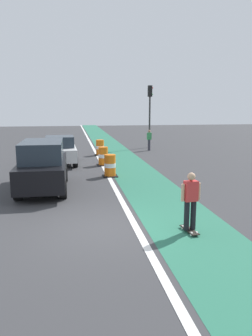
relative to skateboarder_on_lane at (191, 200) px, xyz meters
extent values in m
plane|color=#38383A|center=(-2.29, 0.70, -0.91)|extent=(100.00, 100.00, 0.00)
cube|color=#286B51|center=(0.11, 12.70, -0.91)|extent=(2.50, 80.00, 0.01)
cube|color=silver|center=(-1.39, 12.70, -0.91)|extent=(0.20, 80.00, 0.01)
cube|color=black|center=(0.00, 0.00, -0.84)|extent=(0.33, 0.82, 0.02)
cylinder|color=silver|center=(0.11, -0.25, -0.86)|extent=(0.05, 0.11, 0.11)
cylinder|color=silver|center=(-0.04, -0.27, -0.86)|extent=(0.05, 0.11, 0.11)
cylinder|color=silver|center=(0.04, 0.27, -0.86)|extent=(0.05, 0.11, 0.11)
cylinder|color=silver|center=(-0.11, 0.25, -0.86)|extent=(0.05, 0.11, 0.11)
cylinder|color=black|center=(0.10, 0.01, -0.42)|extent=(0.15, 0.15, 0.82)
cylinder|color=black|center=(-0.10, -0.01, -0.42)|extent=(0.15, 0.15, 0.82)
cube|color=red|center=(0.00, 0.00, 0.27)|extent=(0.39, 0.27, 0.56)
cylinder|color=tan|center=(0.24, 0.03, 0.24)|extent=(0.09, 0.09, 0.48)
cylinder|color=tan|center=(-0.24, -0.03, 0.24)|extent=(0.09, 0.09, 0.48)
sphere|color=tan|center=(0.00, 0.00, 0.67)|extent=(0.22, 0.22, 0.22)
cube|color=black|center=(-4.35, 5.47, -0.12)|extent=(1.84, 4.60, 0.90)
cube|color=#232D38|center=(-4.35, 5.47, 0.73)|extent=(1.62, 2.85, 0.80)
cylinder|color=black|center=(-5.17, 6.89, -0.57)|extent=(0.28, 0.68, 0.68)
cylinder|color=black|center=(-3.53, 6.89, -0.57)|extent=(0.28, 0.68, 0.68)
cylinder|color=black|center=(-5.17, 4.04, -0.57)|extent=(0.28, 0.68, 0.68)
cylinder|color=black|center=(-3.53, 4.04, -0.57)|extent=(0.28, 0.68, 0.68)
cube|color=silver|center=(-3.85, 11.71, -0.21)|extent=(2.00, 4.17, 0.72)
cube|color=#232D38|center=(-3.85, 11.46, 0.47)|extent=(1.68, 1.78, 0.64)
cylinder|color=black|center=(-4.72, 12.95, -0.57)|extent=(0.31, 0.69, 0.68)
cylinder|color=black|center=(-3.08, 13.01, -0.57)|extent=(0.31, 0.69, 0.68)
cylinder|color=black|center=(-4.62, 10.41, -0.57)|extent=(0.31, 0.69, 0.68)
cylinder|color=black|center=(-2.99, 10.47, -0.57)|extent=(0.31, 0.69, 0.68)
cylinder|color=orange|center=(-1.31, 7.67, -0.66)|extent=(0.56, 0.56, 0.42)
cylinder|color=white|center=(-1.31, 7.67, -0.35)|extent=(0.57, 0.57, 0.21)
cylinder|color=orange|center=(-1.31, 7.67, -0.03)|extent=(0.56, 0.56, 0.42)
cube|color=black|center=(-1.31, 7.67, -0.89)|extent=(0.73, 0.73, 0.04)
cylinder|color=orange|center=(-1.34, 10.80, -0.66)|extent=(0.56, 0.56, 0.42)
cylinder|color=white|center=(-1.34, 10.80, -0.35)|extent=(0.57, 0.57, 0.21)
cylinder|color=orange|center=(-1.34, 10.80, -0.03)|extent=(0.56, 0.56, 0.42)
cube|color=black|center=(-1.34, 10.80, -0.89)|extent=(0.73, 0.73, 0.04)
cylinder|color=orange|center=(-1.17, 14.90, -0.66)|extent=(0.56, 0.56, 0.42)
cylinder|color=white|center=(-1.17, 14.90, -0.35)|extent=(0.57, 0.57, 0.21)
cylinder|color=orange|center=(-1.17, 14.90, -0.03)|extent=(0.56, 0.56, 0.42)
cube|color=black|center=(-1.17, 14.90, -0.89)|extent=(0.73, 0.73, 0.04)
cylinder|color=#2D2D2D|center=(3.31, 18.57, 1.19)|extent=(0.14, 0.14, 4.20)
cube|color=black|center=(3.31, 18.57, 3.74)|extent=(0.32, 0.32, 0.90)
sphere|color=red|center=(3.48, 18.57, 4.00)|extent=(0.16, 0.16, 0.16)
sphere|color=green|center=(3.48, 18.57, 3.48)|extent=(0.16, 0.16, 0.16)
cylinder|color=#33333D|center=(2.85, 16.74, -0.48)|extent=(0.20, 0.20, 0.86)
cube|color=#338C4C|center=(2.85, 16.74, 0.22)|extent=(0.34, 0.20, 0.54)
sphere|color=#9E7051|center=(2.85, 16.74, 0.60)|extent=(0.20, 0.20, 0.20)
camera|label=1|loc=(-3.15, -8.18, 2.53)|focal=34.97mm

